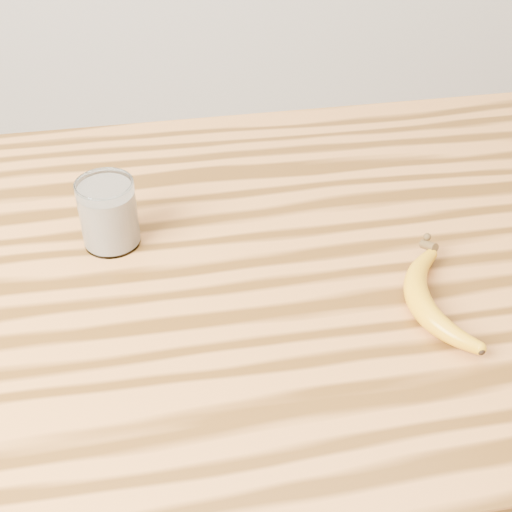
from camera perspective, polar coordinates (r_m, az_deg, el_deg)
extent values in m
cube|color=#B36E33|center=(0.97, 3.93, -0.65)|extent=(1.20, 0.80, 0.04)
cylinder|color=brown|center=(1.67, 18.88, -3.17)|extent=(0.06, 0.06, 0.86)
cylinder|color=white|center=(0.96, -11.73, 3.37)|extent=(0.08, 0.08, 0.10)
torus|color=white|center=(0.94, -12.09, 5.69)|extent=(0.08, 0.08, 0.00)
cylinder|color=#F6E4CE|center=(0.96, -11.68, 3.06)|extent=(0.07, 0.07, 0.08)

